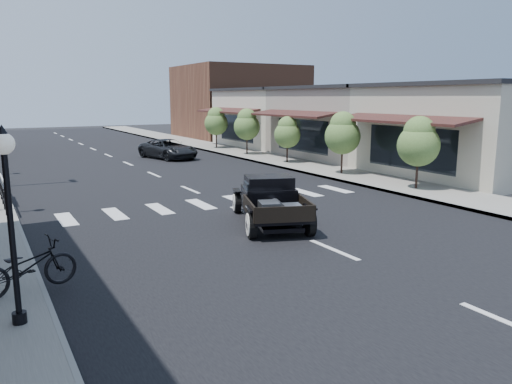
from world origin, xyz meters
TOP-DOWN VIEW (x-y plane):
  - ground at (0.00, 0.00)m, footprint 120.00×120.00m
  - road at (0.00, 15.00)m, footprint 14.00×80.00m
  - road_markings at (0.00, 10.00)m, footprint 12.00×60.00m
  - sidewalk_right at (8.50, 15.00)m, footprint 3.00×80.00m
  - storefront_near at (15.00, 4.00)m, footprint 10.00×9.00m
  - storefront_mid at (15.00, 13.00)m, footprint 10.00×9.00m
  - storefront_far at (15.00, 22.00)m, footprint 10.00×9.00m
  - far_building_right at (15.50, 32.00)m, footprint 11.00×10.00m
  - banner at (-7.22, 8.00)m, footprint 0.04×2.20m
  - lamp_post_a at (-7.60, -4.00)m, footprint 0.36×0.36m
  - small_tree_a at (8.30, 1.93)m, footprint 1.77×1.77m
  - small_tree_b at (8.30, 6.94)m, footprint 1.81×1.81m
  - small_tree_c at (8.30, 12.07)m, footprint 1.58×1.58m
  - small_tree_d at (8.30, 17.15)m, footprint 1.78×1.78m
  - small_tree_e at (8.30, 22.10)m, footprint 1.79×1.79m
  - hotrod_pickup at (-0.02, 0.23)m, footprint 3.47×4.93m
  - second_car at (3.03, 18.27)m, footprint 3.17×4.93m
  - motorcycle at (-7.33, -2.54)m, footprint 2.10×1.14m

SIDE VIEW (x-z plane):
  - ground at x=0.00m, z-range 0.00..0.00m
  - road_markings at x=0.00m, z-range -0.03..0.03m
  - road at x=0.00m, z-range 0.00..0.02m
  - sidewalk_right at x=8.50m, z-range 0.00..0.15m
  - banner at x=-7.22m, z-range 0.15..0.75m
  - second_car at x=3.03m, z-range 0.00..1.26m
  - motorcycle at x=-7.33m, z-range 0.15..1.20m
  - hotrod_pickup at x=-0.02m, z-range 0.00..1.56m
  - small_tree_c at x=8.30m, z-range 0.15..2.78m
  - small_tree_a at x=8.30m, z-range 0.15..3.10m
  - small_tree_d at x=8.30m, z-range 0.15..3.12m
  - small_tree_e at x=8.30m, z-range 0.15..3.13m
  - small_tree_b at x=8.30m, z-range 0.15..3.17m
  - lamp_post_a at x=-7.60m, z-range 0.15..3.54m
  - storefront_near at x=15.00m, z-range 0.00..4.50m
  - storefront_mid at x=15.00m, z-range 0.00..4.50m
  - storefront_far at x=15.00m, z-range 0.00..4.50m
  - far_building_right at x=15.50m, z-range 0.00..7.00m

